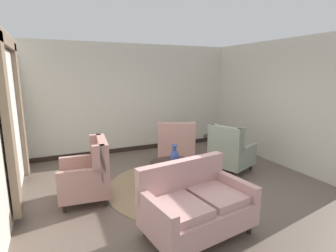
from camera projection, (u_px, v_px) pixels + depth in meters
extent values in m
plane|color=brown|center=(186.00, 193.00, 4.86)|extent=(8.47, 8.47, 0.00)
cube|color=beige|center=(135.00, 99.00, 7.26)|extent=(5.80, 0.08, 2.93)
cube|color=beige|center=(6.00, 118.00, 4.24)|extent=(0.08, 4.24, 2.93)
cube|color=beige|center=(270.00, 102.00, 6.51)|extent=(0.08, 4.24, 2.93)
cube|color=black|center=(137.00, 148.00, 7.50)|extent=(5.64, 0.03, 0.12)
cylinder|color=#847051|center=(179.00, 186.00, 5.12)|extent=(2.77, 2.77, 0.01)
cube|color=silver|center=(11.00, 122.00, 4.38)|extent=(0.03, 1.35, 2.27)
cube|color=white|center=(13.00, 122.00, 4.39)|extent=(0.02, 1.43, 2.35)
cube|color=white|center=(13.00, 122.00, 4.39)|extent=(0.02, 0.04, 2.27)
cube|color=white|center=(13.00, 122.00, 4.39)|extent=(0.02, 1.35, 0.04)
cube|color=#75604C|center=(8.00, 128.00, 3.63)|extent=(0.10, 0.32, 2.57)
cube|color=#75604C|center=(20.00, 112.00, 5.16)|extent=(0.10, 0.32, 2.57)
cube|color=#75604C|center=(6.00, 40.00, 4.14)|extent=(0.10, 2.03, 0.20)
cylinder|color=black|center=(174.00, 164.00, 4.96)|extent=(0.93, 0.93, 0.04)
cylinder|color=black|center=(174.00, 176.00, 5.01)|extent=(0.10, 0.10, 0.41)
cube|color=black|center=(184.00, 184.00, 5.15)|extent=(0.28, 0.07, 0.07)
cube|color=black|center=(165.00, 183.00, 5.19)|extent=(0.18, 0.28, 0.07)
cube|color=black|center=(174.00, 191.00, 4.84)|extent=(0.18, 0.28, 0.07)
cylinder|color=#384C93|center=(174.00, 164.00, 4.91)|extent=(0.09, 0.09, 0.02)
ellipsoid|color=#384C93|center=(174.00, 157.00, 4.88)|extent=(0.16, 0.16, 0.26)
cylinder|color=#384C93|center=(175.00, 148.00, 4.84)|extent=(0.08, 0.08, 0.09)
torus|color=#384C93|center=(175.00, 145.00, 4.83)|extent=(0.12, 0.12, 0.02)
cube|color=tan|center=(198.00, 214.00, 3.56)|extent=(1.54, 1.08, 0.32)
cube|color=tan|center=(182.00, 177.00, 3.79)|extent=(1.44, 0.34, 0.50)
cube|color=tan|center=(181.00, 208.00, 3.32)|extent=(0.66, 0.76, 0.10)
cube|color=tan|center=(218.00, 196.00, 3.65)|extent=(0.66, 0.76, 0.10)
cube|color=tan|center=(157.00, 211.00, 3.12)|extent=(0.22, 0.80, 0.23)
cube|color=tan|center=(236.00, 186.00, 3.81)|extent=(0.22, 0.80, 0.23)
cylinder|color=black|center=(249.00, 229.00, 3.63)|extent=(0.06, 0.06, 0.14)
cylinder|color=black|center=(145.00, 230.00, 3.59)|extent=(0.06, 0.06, 0.14)
cylinder|color=black|center=(213.00, 206.00, 4.23)|extent=(0.06, 0.06, 0.14)
cube|color=tan|center=(84.00, 184.00, 4.55)|extent=(0.88, 0.92, 0.31)
cube|color=tan|center=(103.00, 156.00, 4.56)|extent=(0.22, 0.86, 0.61)
cube|color=tan|center=(96.00, 147.00, 4.86)|extent=(0.21, 0.12, 0.46)
cube|color=tan|center=(99.00, 159.00, 4.17)|extent=(0.21, 0.12, 0.46)
cube|color=tan|center=(80.00, 162.00, 4.82)|extent=(0.71, 0.17, 0.23)
cube|color=tan|center=(80.00, 177.00, 4.13)|extent=(0.71, 0.17, 0.23)
cylinder|color=black|center=(66.00, 190.00, 4.81)|extent=(0.06, 0.06, 0.14)
cylinder|color=black|center=(64.00, 208.00, 4.17)|extent=(0.06, 0.06, 0.14)
cylinder|color=black|center=(102.00, 185.00, 5.01)|extent=(0.06, 0.06, 0.14)
cylinder|color=black|center=(106.00, 202.00, 4.37)|extent=(0.06, 0.06, 0.14)
cube|color=tan|center=(177.00, 151.00, 6.45)|extent=(1.13, 1.10, 0.29)
cube|color=tan|center=(177.00, 136.00, 6.04)|extent=(0.83, 0.52, 0.62)
cube|color=tan|center=(193.00, 132.00, 6.09)|extent=(0.18, 0.22, 0.47)
cube|color=tan|center=(160.00, 132.00, 6.13)|extent=(0.18, 0.22, 0.47)
cube|color=tan|center=(192.00, 141.00, 6.43)|extent=(0.41, 0.67, 0.20)
cube|color=tan|center=(161.00, 141.00, 6.47)|extent=(0.41, 0.67, 0.20)
cylinder|color=black|center=(190.00, 156.00, 6.79)|extent=(0.06, 0.06, 0.14)
cylinder|color=black|center=(163.00, 155.00, 6.82)|extent=(0.06, 0.06, 0.14)
cylinder|color=black|center=(191.00, 164.00, 6.17)|extent=(0.06, 0.06, 0.14)
cylinder|color=black|center=(162.00, 164.00, 6.20)|extent=(0.06, 0.06, 0.14)
cube|color=gray|center=(232.00, 159.00, 5.94)|extent=(1.06, 1.02, 0.26)
cube|color=gray|center=(224.00, 142.00, 5.60)|extent=(0.42, 0.76, 0.66)
cube|color=gray|center=(241.00, 140.00, 5.42)|extent=(0.22, 0.17, 0.50)
cube|color=gray|center=(214.00, 135.00, 5.87)|extent=(0.22, 0.17, 0.50)
cube|color=gray|center=(247.00, 151.00, 5.70)|extent=(0.71, 0.36, 0.21)
cube|color=gray|center=(221.00, 145.00, 6.15)|extent=(0.71, 0.36, 0.21)
cylinder|color=black|center=(251.00, 167.00, 6.01)|extent=(0.06, 0.06, 0.14)
cylinder|color=black|center=(227.00, 160.00, 6.42)|extent=(0.06, 0.06, 0.14)
cylinder|color=black|center=(236.00, 175.00, 5.53)|extent=(0.06, 0.06, 0.14)
cylinder|color=black|center=(212.00, 168.00, 5.95)|extent=(0.06, 0.06, 0.14)
cylinder|color=black|center=(215.00, 136.00, 6.32)|extent=(0.54, 0.54, 0.03)
cylinder|color=black|center=(214.00, 150.00, 6.39)|extent=(0.07, 0.07, 0.66)
cylinder|color=black|center=(214.00, 162.00, 6.45)|extent=(0.35, 0.35, 0.04)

